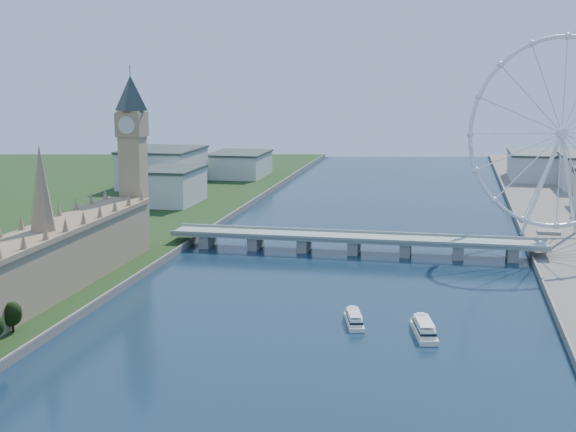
# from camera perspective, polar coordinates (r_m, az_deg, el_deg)

# --- Properties ---
(parliament_range) EXTENTS (24.00, 200.00, 70.00)m
(parliament_range) POSITION_cam_1_polar(r_m,az_deg,el_deg) (386.92, -16.88, -3.16)
(parliament_range) COLOR tan
(parliament_range) RESTS_ON ground
(big_ben) EXTENTS (20.02, 20.02, 110.00)m
(big_ben) POSITION_cam_1_polar(r_m,az_deg,el_deg) (476.09, -11.02, 5.40)
(big_ben) COLOR tan
(big_ben) RESTS_ON ground
(westminster_bridge) EXTENTS (220.00, 22.00, 9.50)m
(westminster_bridge) POSITION_cam_1_polar(r_m,az_deg,el_deg) (473.78, 4.75, -1.80)
(westminster_bridge) COLOR gray
(westminster_bridge) RESTS_ON ground
(london_eye) EXTENTS (113.60, 39.12, 124.30)m
(london_eye) POSITION_cam_1_polar(r_m,az_deg,el_deg) (520.89, 18.89, 5.55)
(london_eye) COLOR silver
(london_eye) RESTS_ON ground
(city_skyline) EXTENTS (505.00, 280.00, 32.00)m
(city_skyline) POSITION_cam_1_polar(r_m,az_deg,el_deg) (725.86, 10.31, 3.11)
(city_skyline) COLOR beige
(city_skyline) RESTS_ON ground
(tour_boat_near) EXTENTS (12.67, 27.25, 5.80)m
(tour_boat_near) POSITION_cam_1_polar(r_m,az_deg,el_deg) (342.72, 4.72, -7.67)
(tour_boat_near) COLOR white
(tour_boat_near) RESTS_ON ground
(tour_boat_far) EXTENTS (13.65, 31.25, 6.70)m
(tour_boat_far) POSITION_cam_1_polar(r_m,az_deg,el_deg) (332.51, 9.64, -8.36)
(tour_boat_far) COLOR white
(tour_boat_far) RESTS_ON ground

